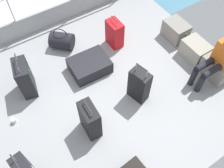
# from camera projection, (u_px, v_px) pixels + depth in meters

# --- Properties ---
(ground_plane) EXTENTS (4.40, 5.20, 0.06)m
(ground_plane) POSITION_uv_depth(u_px,v_px,m) (98.00, 91.00, 4.74)
(ground_plane) COLOR #939699
(gunwale_port) EXTENTS (0.06, 5.20, 0.45)m
(gunwale_port) POSITION_uv_depth(u_px,v_px,m) (48.00, 17.00, 5.56)
(gunwale_port) COLOR #939699
(gunwale_port) RESTS_ON ground_plane
(sea_wake) EXTENTS (12.00, 12.00, 0.01)m
(sea_wake) POSITION_uv_depth(u_px,v_px,m) (30.00, 4.00, 6.71)
(sea_wake) COLOR teal
(sea_wake) RESTS_ON ground_plane
(cargo_crate_0) EXTENTS (0.56, 0.39, 0.39)m
(cargo_crate_0) POSITION_uv_depth(u_px,v_px,m) (176.00, 30.00, 5.37)
(cargo_crate_0) COLOR gray
(cargo_crate_0) RESTS_ON ground_plane
(cargo_crate_1) EXTENTS (0.57, 0.40, 0.37)m
(cargo_crate_1) POSITION_uv_depth(u_px,v_px,m) (195.00, 50.00, 5.05)
(cargo_crate_1) COLOR #9E9989
(cargo_crate_1) RESTS_ON ground_plane
(cargo_crate_2) EXTENTS (0.59, 0.41, 0.41)m
(cargo_crate_2) POSITION_uv_depth(u_px,v_px,m) (217.00, 68.00, 4.76)
(cargo_crate_2) COLOR gray
(cargo_crate_2) RESTS_ON ground_plane
(passenger_seated) EXTENTS (0.34, 0.66, 1.11)m
(passenger_seated) POSITION_uv_depth(u_px,v_px,m) (217.00, 59.00, 4.39)
(passenger_seated) COLOR orange
(passenger_seated) RESTS_ON ground_plane
(suitcase_0) EXTENTS (0.40, 0.30, 0.87)m
(suitcase_0) POSITION_uv_depth(u_px,v_px,m) (139.00, 85.00, 4.36)
(suitcase_0) COLOR black
(suitcase_0) RESTS_ON ground_plane
(suitcase_1) EXTENTS (0.37, 0.25, 0.69)m
(suitcase_1) POSITION_uv_depth(u_px,v_px,m) (115.00, 34.00, 5.17)
(suitcase_1) COLOR red
(suitcase_1) RESTS_ON ground_plane
(suitcase_3) EXTENTS (0.62, 0.78, 0.28)m
(suitcase_3) POSITION_uv_depth(u_px,v_px,m) (90.00, 66.00, 4.88)
(suitcase_3) COLOR black
(suitcase_3) RESTS_ON ground_plane
(suitcase_4) EXTENTS (0.50, 0.33, 0.88)m
(suitcase_4) POSITION_uv_depth(u_px,v_px,m) (25.00, 78.00, 4.43)
(suitcase_4) COLOR black
(suitcase_4) RESTS_ON ground_plane
(suitcase_5) EXTENTS (0.43, 0.24, 0.79)m
(suitcase_5) POSITION_uv_depth(u_px,v_px,m) (90.00, 120.00, 3.98)
(suitcase_5) COLOR black
(suitcase_5) RESTS_ON ground_plane
(duffel_bag) EXTENTS (0.58, 0.59, 0.51)m
(duffel_bag) POSITION_uv_depth(u_px,v_px,m) (62.00, 41.00, 5.21)
(duffel_bag) COLOR black
(duffel_bag) RESTS_ON ground_plane
(paper_cup) EXTENTS (0.08, 0.08, 0.10)m
(paper_cup) POSITION_uv_depth(u_px,v_px,m) (14.00, 121.00, 4.30)
(paper_cup) COLOR white
(paper_cup) RESTS_ON ground_plane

